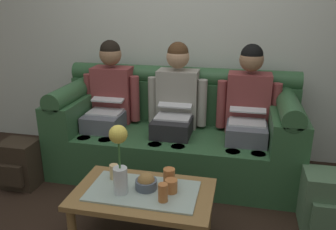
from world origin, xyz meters
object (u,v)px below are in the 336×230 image
at_px(person_right, 248,110).
at_px(snack_bowl, 146,183).
at_px(person_middle, 176,105).
at_px(cup_far_center, 114,172).
at_px(person_left, 109,101).
at_px(cup_near_right, 169,177).
at_px(cup_far_left, 163,193).
at_px(coffee_table, 143,198).
at_px(couch, 175,134).
at_px(cup_near_left, 171,186).
at_px(backpack_right, 326,201).
at_px(flower_vase, 119,157).
at_px(backpack_left, 20,164).

relative_size(person_right, snack_bowl, 8.49).
distance_m(person_middle, cup_far_center, 1.02).
bearing_deg(person_left, cup_near_right, -50.10).
height_order(cup_far_center, cup_far_left, cup_far_left).
xyz_separation_m(person_right, coffee_table, (-0.65, -1.07, -0.32)).
distance_m(cup_near_right, cup_far_center, 0.39).
relative_size(person_right, cup_far_left, 10.41).
relative_size(couch, cup_far_center, 21.46).
distance_m(snack_bowl, cup_near_left, 0.17).
height_order(couch, backpack_right, couch).
height_order(couch, flower_vase, couch).
bearing_deg(backpack_right, cup_near_left, -158.29).
relative_size(couch, person_middle, 1.82).
xyz_separation_m(couch, backpack_right, (1.24, -0.64, -0.16)).
distance_m(snack_bowl, cup_far_center, 0.27).
bearing_deg(cup_far_left, snack_bowl, 140.18).
height_order(couch, cup_near_right, couch).
distance_m(flower_vase, snack_bowl, 0.27).
bearing_deg(cup_far_center, coffee_table, -23.83).
xyz_separation_m(person_left, person_middle, (0.65, 0.00, -0.00)).
xyz_separation_m(person_right, backpack_left, (-1.92, -0.59, -0.45)).
xyz_separation_m(backpack_right, backpack_left, (-2.51, 0.04, -0.00)).
distance_m(flower_vase, backpack_left, 1.34).
bearing_deg(cup_far_center, person_right, 47.29).
bearing_deg(backpack_left, person_right, 17.18).
xyz_separation_m(snack_bowl, cup_far_center, (-0.26, 0.08, 0.01)).
bearing_deg(person_right, snack_bowl, -121.26).
bearing_deg(backpack_right, cup_far_left, -153.76).
distance_m(person_left, person_right, 1.30).
height_order(person_middle, person_right, same).
bearing_deg(coffee_table, cup_far_left, -30.87).
xyz_separation_m(coffee_table, backpack_left, (-1.27, 0.48, -0.13)).
distance_m(person_right, cup_near_left, 1.17).
bearing_deg(cup_far_left, person_right, 67.02).
bearing_deg(cup_far_left, person_middle, 97.67).
xyz_separation_m(couch, cup_far_center, (-0.24, -0.97, 0.08)).
bearing_deg(flower_vase, backpack_right, 20.04).
bearing_deg(backpack_left, couch, 25.19).
distance_m(couch, cup_far_left, 1.18).
bearing_deg(cup_near_left, person_right, 66.09).
xyz_separation_m(couch, person_right, (0.65, -0.00, 0.29)).
distance_m(couch, person_middle, 0.29).
distance_m(person_middle, cup_far_left, 1.19).
relative_size(person_left, coffee_table, 1.33).
xyz_separation_m(coffee_table, flower_vase, (-0.13, -0.06, 0.31)).
height_order(cup_near_right, backpack_left, cup_near_right).
bearing_deg(cup_near_left, snack_bowl, 178.43).
bearing_deg(person_middle, cup_near_right, -81.08).
relative_size(person_middle, person_right, 1.00).
bearing_deg(snack_bowl, coffee_table, -122.64).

